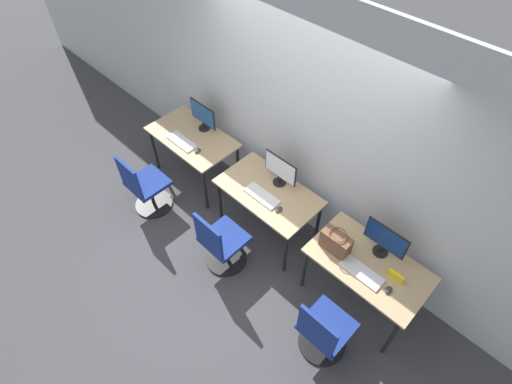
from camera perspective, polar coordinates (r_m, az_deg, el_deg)
name	(u,v)px	position (r m, az deg, el deg)	size (l,w,h in m)	color
ground_plane	(248,246)	(4.86, -1.10, -7.68)	(20.00, 20.00, 0.00)	#3D3D42
wall_back	(300,125)	(4.21, 6.34, 9.53)	(12.00, 0.05, 2.80)	#B7BCC1
desk_left	(193,141)	(5.19, -9.04, 7.22)	(1.15, 0.67, 0.73)	tan
monitor_left	(203,115)	(5.10, -7.60, 10.79)	(0.43, 0.15, 0.37)	black
keyboard_left	(182,142)	(5.06, -10.57, 7.09)	(0.42, 0.16, 0.02)	silver
mouse_left	(198,151)	(4.90, -8.33, 5.85)	(0.06, 0.09, 0.03)	#333333
office_chair_left	(145,188)	(5.12, -15.54, 0.50)	(0.48, 0.48, 0.89)	black
desk_center	(268,196)	(4.48, 1.78, -0.56)	(1.15, 0.67, 0.73)	tan
monitor_center	(280,170)	(4.36, 3.49, 3.19)	(0.43, 0.15, 0.37)	black
keyboard_center	(262,196)	(4.36, 0.84, -0.56)	(0.42, 0.16, 0.02)	silver
mouse_center	(279,210)	(4.24, 3.29, -2.51)	(0.06, 0.09, 0.03)	#333333
office_chair_center	(221,244)	(4.45, -5.02, -7.48)	(0.48, 0.48, 0.89)	black
desk_right	(368,268)	(4.09, 15.66, -10.41)	(1.15, 0.67, 0.73)	tan
monitor_right	(385,240)	(3.96, 17.98, -6.53)	(0.43, 0.15, 0.37)	black
keyboard_right	(361,272)	(3.94, 14.83, -11.02)	(0.42, 0.16, 0.02)	silver
mouse_right	(389,290)	(3.91, 18.42, -13.15)	(0.06, 0.09, 0.03)	#333333
office_chair_right	(323,333)	(4.02, 9.53, -19.19)	(0.48, 0.48, 0.89)	black
handbag	(336,242)	(3.94, 11.33, -7.03)	(0.30, 0.18, 0.25)	brown
placard_right	(396,276)	(3.98, 19.32, -11.23)	(0.16, 0.03, 0.08)	yellow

